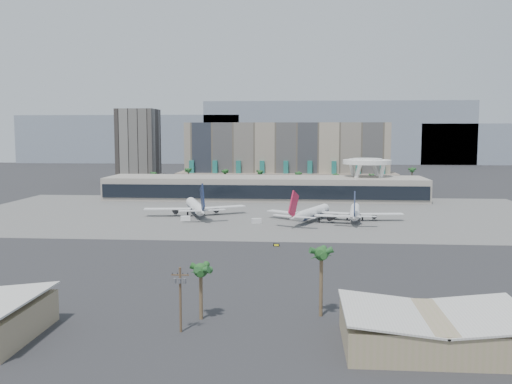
# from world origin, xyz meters

# --- Properties ---
(ground) EXTENTS (900.00, 900.00, 0.00)m
(ground) POSITION_xyz_m (0.00, 0.00, 0.00)
(ground) COLOR #232326
(ground) RESTS_ON ground
(apron_pad) EXTENTS (260.00, 130.00, 0.06)m
(apron_pad) POSITION_xyz_m (0.00, 55.00, 0.03)
(apron_pad) COLOR #5B5B59
(apron_pad) RESTS_ON ground
(mountain_ridge) EXTENTS (680.00, 60.00, 70.00)m
(mountain_ridge) POSITION_xyz_m (27.88, 470.00, 29.89)
(mountain_ridge) COLOR gray
(mountain_ridge) RESTS_ON ground
(hotel) EXTENTS (140.00, 30.00, 42.00)m
(hotel) POSITION_xyz_m (10.00, 174.41, 16.81)
(hotel) COLOR tan
(hotel) RESTS_ON ground
(office_tower) EXTENTS (30.00, 30.00, 52.00)m
(office_tower) POSITION_xyz_m (-95.00, 200.00, 22.94)
(office_tower) COLOR black
(office_tower) RESTS_ON ground
(terminal) EXTENTS (170.00, 32.50, 14.50)m
(terminal) POSITION_xyz_m (0.00, 109.84, 6.52)
(terminal) COLOR #B1A89C
(terminal) RESTS_ON ground
(saucer_structure) EXTENTS (26.00, 26.00, 21.89)m
(saucer_structure) POSITION_xyz_m (55.00, 116.00, 18.45)
(saucer_structure) COLOR white
(saucer_structure) RESTS_ON ground
(palm_row) EXTENTS (157.80, 2.80, 13.10)m
(palm_row) POSITION_xyz_m (7.00, 145.00, 10.50)
(palm_row) COLOR brown
(palm_row) RESTS_ON ground
(hangar_right) EXTENTS (30.55, 20.60, 6.89)m
(hangar_right) POSITION_xyz_m (42.00, -100.00, 2.95)
(hangar_right) COLOR #998C66
(hangar_right) RESTS_ON ground
(utility_pole) EXTENTS (3.20, 0.85, 12.00)m
(utility_pole) POSITION_xyz_m (-2.00, -96.09, 7.14)
(utility_pole) COLOR #4C3826
(utility_pole) RESTS_ON ground
(airliner_left) EXTENTS (42.73, 44.20, 15.81)m
(airliner_left) POSITION_xyz_m (-25.65, 46.32, 3.99)
(airliner_left) COLOR white
(airliner_left) RESTS_ON ground
(airliner_centre) EXTENTS (38.13, 39.28, 14.44)m
(airliner_centre) POSITION_xyz_m (23.74, 33.67, 3.64)
(airliner_centre) COLOR white
(airliner_centre) RESTS_ON ground
(airliner_right) EXTENTS (39.04, 40.36, 13.94)m
(airliner_right) POSITION_xyz_m (41.68, 38.32, 3.52)
(airliner_right) COLOR white
(airliner_right) RESTS_ON ground
(service_vehicle_a) EXTENTS (4.23, 2.60, 1.93)m
(service_vehicle_a) POSITION_xyz_m (-27.46, 32.68, 0.97)
(service_vehicle_a) COLOR white
(service_vehicle_a) RESTS_ON ground
(service_vehicle_b) EXTENTS (4.28, 3.21, 1.95)m
(service_vehicle_b) POSITION_xyz_m (2.04, 28.11, 0.98)
(service_vehicle_b) COLOR silver
(service_vehicle_b) RESTS_ON ground
(taxiway_sign) EXTENTS (2.02, 0.63, 0.91)m
(taxiway_sign) POSITION_xyz_m (11.95, -17.07, 0.45)
(taxiway_sign) COLOR black
(taxiway_sign) RESTS_ON ground
(near_palm_a) EXTENTS (6.00, 6.00, 11.10)m
(near_palm_a) POSITION_xyz_m (0.44, -88.66, 8.29)
(near_palm_a) COLOR brown
(near_palm_a) RESTS_ON ground
(near_palm_b) EXTENTS (6.00, 6.00, 13.98)m
(near_palm_b) POSITION_xyz_m (23.68, -84.96, 11.10)
(near_palm_b) COLOR brown
(near_palm_b) RESTS_ON ground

